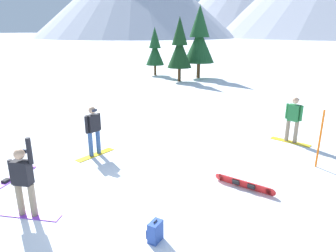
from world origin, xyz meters
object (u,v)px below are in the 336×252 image
Objects in this scene: snowboarder_background at (293,119)px; backpack_blue at (155,232)px; trail_marker_pole at (320,139)px; snowboarder_foreground at (23,181)px; loose_snowboard_far_spare at (12,178)px; snowboarder_midground at (93,130)px; loose_snowboard_near_right at (244,184)px; pine_tree_young at (155,49)px; pine_tree_broad at (199,39)px; pine_tree_leaning at (180,47)px.

backpack_blue is (-2.68, -7.12, -0.72)m from snowboarder_background.
snowboarder_background is 2.21m from trail_marker_pole.
loose_snowboard_far_spare is (-1.84, 1.27, -0.88)m from snowboarder_foreground.
snowboarder_background is at bearing 30.28° from snowboarder_midground.
backpack_blue is 6.12m from trail_marker_pole.
loose_snowboard_far_spare is 1.10× the size of loose_snowboard_near_right.
pine_tree_young is at bearing 101.45° from loose_snowboard_far_spare.
snowboarder_background is at bearing 109.07° from trail_marker_pole.
trail_marker_pole is (3.41, 5.03, 0.71)m from backpack_blue.
pine_tree_broad is at bearing 93.88° from snowboarder_midground.
backpack_blue is at bearing -110.65° from snowboarder_background.
pine_tree_broad reaches higher than loose_snowboard_far_spare.
snowboarder_foreground reaches higher than trail_marker_pole.
pine_tree_broad reaches higher than snowboarder_foreground.
pine_tree_young is (-11.89, 15.01, 1.48)m from snowboarder_background.
pine_tree_broad is 2.70m from pine_tree_leaning.
snowboarder_midground is 0.93× the size of trail_marker_pole.
trail_marker_pole is at bearing -57.18° from pine_tree_leaning.
pine_tree_leaning reaches higher than snowboarder_background.
trail_marker_pole is (6.51, 5.23, 0.02)m from snowboarder_foreground.
trail_marker_pole is 18.99m from pine_tree_broad.
backpack_blue is 0.26× the size of trail_marker_pole.
trail_marker_pole is at bearing -63.78° from pine_tree_broad.
pine_tree_leaning reaches higher than trail_marker_pole.
loose_snowboard_far_spare is at bearing -86.97° from pine_tree_leaning.
loose_snowboard_near_right is (6.38, 1.76, 0.11)m from loose_snowboard_far_spare.
pine_tree_broad is (-7.60, 14.81, 2.46)m from snowboarder_background.
pine_tree_broad is 1.40× the size of pine_tree_young.
backpack_blue is at bearing -73.12° from pine_tree_leaning.
trail_marker_pole reaches higher than snowboarder_background.
trail_marker_pole is (8.34, 3.97, 0.90)m from loose_snowboard_far_spare.
pine_tree_broad is at bearing -2.68° from pine_tree_young.
snowboarder_background is (5.79, 7.32, 0.03)m from snowboarder_foreground.
backpack_blue is (4.94, -1.06, 0.19)m from loose_snowboard_far_spare.
pine_tree_broad is (0.02, 20.86, 3.38)m from loose_snowboard_far_spare.
loose_snowboard_far_spare is at bearing 145.40° from snowboarder_foreground.
snowboarder_foreground is 19.98m from pine_tree_leaning.
loose_snowboard_near_right is 3.17m from backpack_blue.
snowboarder_midground is 0.39× the size of pine_tree_young.
snowboarder_background is 0.95× the size of trail_marker_pole.
pine_tree_broad reaches higher than pine_tree_leaning.
snowboarder_foreground is at bearing -146.34° from loose_snowboard_near_right.
loose_snowboard_near_right is 0.92× the size of trail_marker_pole.
pine_tree_broad reaches higher than snowboarder_background.
snowboarder_midground is 7.25m from trail_marker_pole.
backpack_blue is 24.06m from pine_tree_young.
snowboarder_background is 1.04× the size of loose_snowboard_near_right.
loose_snowboard_near_right is at bearing -131.65° from trail_marker_pole.
snowboarder_foreground is 3.66m from snowboarder_midground.
loose_snowboard_far_spare is at bearing -118.52° from snowboarder_midground.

